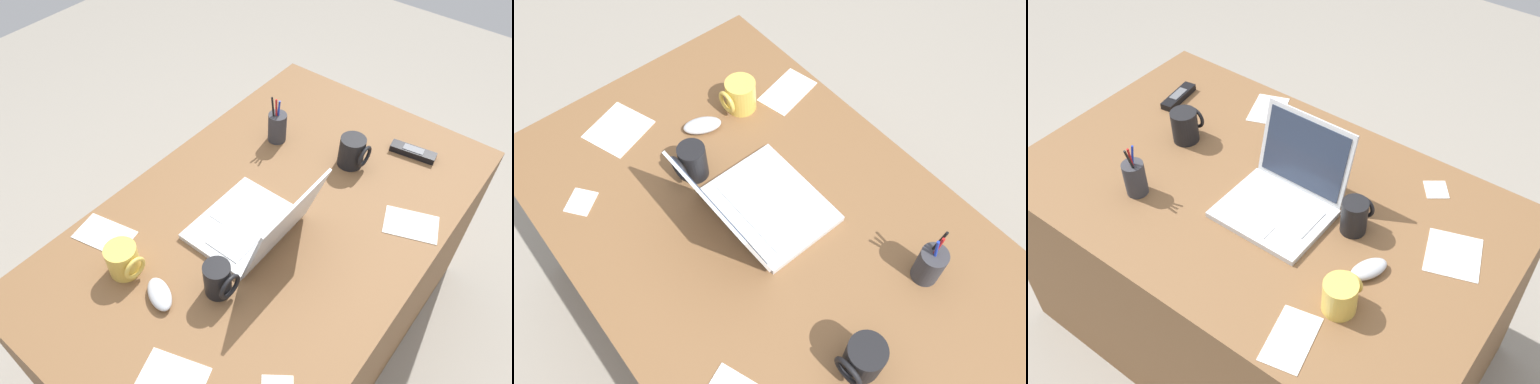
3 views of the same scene
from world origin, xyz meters
TOP-DOWN VIEW (x-y plane):
  - ground_plane at (0.00, 0.00)m, footprint 6.00×6.00m
  - desk at (0.00, 0.00)m, footprint 1.50×0.92m
  - laptop at (0.08, 0.00)m, footprint 0.31×0.31m
  - computer_mouse at (0.41, -0.07)m, footprint 0.10×0.12m
  - coffee_mug_white at (-0.36, 0.06)m, footprint 0.09×0.10m
  - coffee_mug_tall at (0.41, -0.20)m, footprint 0.09×0.10m
  - coffee_mug_spare at (0.30, 0.05)m, footprint 0.08×0.09m
  - cordless_phone at (-0.54, 0.21)m, footprint 0.07×0.16m
  - pen_holder at (-0.31, -0.21)m, footprint 0.07×0.07m
  - paper_note_right at (-0.24, 0.35)m, footprint 0.16×0.19m
  - paper_note_front at (0.37, -0.35)m, footprint 0.14×0.19m

SIDE VIEW (x-z plane):
  - ground_plane at x=0.00m, z-range 0.00..0.00m
  - desk at x=0.00m, z-range 0.00..0.72m
  - paper_note_right at x=-0.24m, z-range 0.72..0.72m
  - paper_note_front at x=0.37m, z-range 0.72..0.72m
  - cordless_phone at x=-0.54m, z-range 0.72..0.74m
  - computer_mouse at x=0.41m, z-range 0.72..0.75m
  - coffee_mug_tall at x=0.41m, z-range 0.72..0.81m
  - laptop at x=0.08m, z-range 0.64..0.89m
  - coffee_mug_spare at x=0.30m, z-range 0.72..0.82m
  - coffee_mug_white at x=-0.36m, z-range 0.72..0.83m
  - pen_holder at x=-0.31m, z-range 0.68..0.86m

